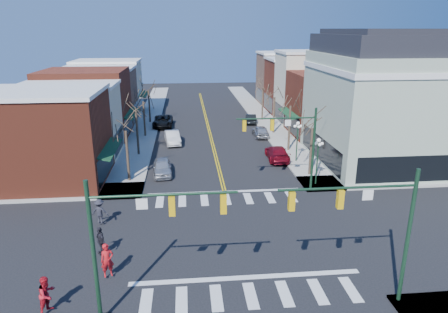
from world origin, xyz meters
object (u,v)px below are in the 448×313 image
object	(u,v)px
car_left_near	(162,167)
pedestrian_red_a	(107,260)
car_left_far	(163,121)
pedestrian_dark_a	(100,240)
car_right_near	(277,153)
pedestrian_dark_b	(100,211)
victorian_corner	(382,98)
car_right_mid	(261,131)
pedestrian_red_b	(47,294)
lamppost_midblock	(297,135)
car_right_far	(251,119)
lamppost_corner	(318,154)
car_left_mid	(172,138)

from	to	relation	value
car_left_near	pedestrian_red_a	world-z (taller)	pedestrian_red_a
car_left_far	pedestrian_dark_a	world-z (taller)	pedestrian_dark_a
car_right_near	pedestrian_dark_b	xyz separation A→B (m)	(-15.72, -13.33, 0.31)
pedestrian_red_a	pedestrian_dark_b	xyz separation A→B (m)	(-1.67, 6.51, -0.08)
victorian_corner	car_right_mid	distance (m)	16.08
car_right_near	pedestrian_red_b	distance (m)	27.90
pedestrian_red_a	car_right_mid	bearing A→B (deg)	41.16
victorian_corner	pedestrian_dark_b	xyz separation A→B (m)	(-25.82, -11.88, -5.60)
car_right_near	pedestrian_red_b	size ratio (longest dim) A/B	2.66
victorian_corner	pedestrian_dark_a	distance (m)	30.19
pedestrian_dark_b	victorian_corner	bearing A→B (deg)	-144.31
pedestrian_red_a	car_left_far	bearing A→B (deg)	64.72
victorian_corner	pedestrian_dark_a	world-z (taller)	victorian_corner
lamppost_midblock	car_right_far	bearing A→B (deg)	95.60
car_right_mid	pedestrian_dark_b	bearing A→B (deg)	55.83
victorian_corner	lamppost_corner	world-z (taller)	victorian_corner
car_right_mid	pedestrian_dark_a	world-z (taller)	pedestrian_dark_a
car_left_near	car_right_mid	xyz separation A→B (m)	(11.89, 12.88, 0.00)
pedestrian_red_b	pedestrian_dark_b	distance (m)	9.27
car_right_far	pedestrian_red_a	size ratio (longest dim) A/B	2.08
pedestrian_dark_b	lamppost_corner	bearing A→B (deg)	-150.47
car_left_far	car_right_near	world-z (taller)	car_left_far
pedestrian_red_a	car_left_near	bearing A→B (deg)	59.26
victorian_corner	pedestrian_red_a	distance (m)	30.85
car_right_near	car_left_far	bearing A→B (deg)	-49.35
car_left_far	pedestrian_red_a	size ratio (longest dim) A/B	2.88
car_right_near	car_left_near	bearing A→B (deg)	18.22
car_left_near	car_left_far	distance (m)	19.73
car_right_near	car_right_mid	distance (m)	9.58
car_left_near	car_right_far	world-z (taller)	car_left_near
car_right_mid	car_left_far	bearing A→B (deg)	-27.77
victorian_corner	car_left_far	size ratio (longest dim) A/B	2.52
car_left_mid	pedestrian_red_b	size ratio (longest dim) A/B	2.38
pedestrian_red_a	car_right_far	bearing A→B (deg)	46.03
car_left_mid	car_right_mid	xyz separation A→B (m)	(11.20, 2.17, -0.03)
lamppost_corner	car_left_near	world-z (taller)	lamppost_corner
car_left_near	car_right_mid	distance (m)	17.53
car_left_far	car_right_far	bearing A→B (deg)	5.79
lamppost_corner	car_right_near	world-z (taller)	lamppost_corner
pedestrian_red_b	pedestrian_dark_a	xyz separation A→B (m)	(1.50, 5.16, -0.08)
lamppost_corner	pedestrian_dark_a	world-z (taller)	lamppost_corner
victorian_corner	car_right_near	bearing A→B (deg)	171.85
pedestrian_dark_b	pedestrian_red_a	bearing A→B (deg)	115.38
car_left_mid	pedestrian_dark_a	distance (m)	25.09
victorian_corner	car_right_far	world-z (taller)	victorian_corner
pedestrian_red_a	pedestrian_dark_b	size ratio (longest dim) A/B	1.09
car_right_far	car_right_near	bearing A→B (deg)	96.01
car_left_mid	lamppost_midblock	bearing A→B (deg)	-40.28
pedestrian_dark_a	car_left_far	bearing A→B (deg)	142.76
car_left_far	car_right_far	distance (m)	12.84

